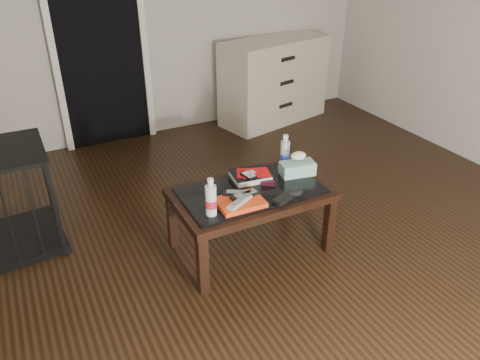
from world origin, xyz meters
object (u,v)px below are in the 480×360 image
object	(u,v)px
textbook	(250,176)
water_bottle_right	(285,151)
dresser	(274,81)
tissue_box	(297,168)
coffee_table	(251,198)
water_bottle_left	(211,197)

from	to	relation	value
textbook	water_bottle_right	world-z (taller)	water_bottle_right
dresser	tissue_box	size ratio (longest dim) A/B	5.58
coffee_table	water_bottle_right	bearing A→B (deg)	26.48
textbook	tissue_box	bearing A→B (deg)	-9.81
coffee_table	water_bottle_right	xyz separation A→B (m)	(0.37, 0.18, 0.18)
textbook	water_bottle_left	world-z (taller)	water_bottle_left
water_bottle_left	water_bottle_right	bearing A→B (deg)	25.16
water_bottle_right	tissue_box	distance (m)	0.16
dresser	tissue_box	bearing A→B (deg)	-129.89
coffee_table	dresser	xyz separation A→B (m)	(1.37, 2.00, 0.05)
coffee_table	tissue_box	xyz separation A→B (m)	(0.38, 0.04, 0.11)
coffee_table	tissue_box	world-z (taller)	tissue_box
dresser	coffee_table	bearing A→B (deg)	-137.54
dresser	tissue_box	world-z (taller)	dresser
dresser	water_bottle_left	xyz separation A→B (m)	(-1.71, -2.16, 0.13)
water_bottle_left	tissue_box	bearing A→B (deg)	14.69
dresser	textbook	bearing A→B (deg)	-137.98
water_bottle_right	tissue_box	world-z (taller)	water_bottle_right
water_bottle_left	water_bottle_right	distance (m)	0.79
coffee_table	water_bottle_right	world-z (taller)	water_bottle_right
water_bottle_left	water_bottle_right	world-z (taller)	same
textbook	coffee_table	bearing A→B (deg)	-111.14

